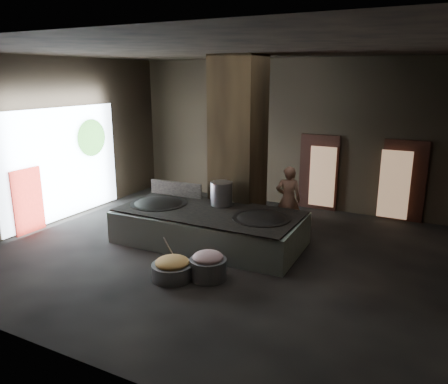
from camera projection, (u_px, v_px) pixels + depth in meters
The scene contains 27 objects.
floor at pixel (214, 253), 10.27m from camera, with size 10.00×9.00×0.10m, color black.
ceiling at pixel (213, 48), 9.09m from camera, with size 10.00×9.00×0.10m, color black.
back_wall at pixel (284, 133), 13.58m from camera, with size 10.00×0.10×4.50m, color black.
front_wall at pixel (48, 210), 5.78m from camera, with size 10.00×0.10×4.50m, color black.
left_wall at pixel (52, 141), 11.93m from camera, with size 0.10×9.00×4.50m, color black.
pillar at pixel (238, 144), 11.44m from camera, with size 1.20×1.20×4.50m, color black.
hearth_platform at pixel (209, 228), 10.65m from camera, with size 4.48×2.14×0.78m, color #B3C7B6.
platform_cap at pixel (209, 211), 10.55m from camera, with size 4.38×2.10×0.03m, color black.
wok_left at pixel (159, 206), 11.17m from camera, with size 1.41×1.41×0.39m, color black.
wok_left_rim at pixel (159, 204), 11.15m from camera, with size 1.44×1.44×0.05m, color black.
wok_right at pixel (261, 221), 10.00m from camera, with size 1.32×1.32×0.37m, color black.
wok_right_rim at pixel (261, 218), 9.99m from camera, with size 1.34×1.34×0.05m, color black.
stock_pot at pixel (221, 194), 10.91m from camera, with size 0.55×0.55×0.58m, color #97989E.
splash_guard at pixel (176, 189), 11.78m from camera, with size 1.56×0.06×0.39m, color black.
cook at pixel (288, 200), 11.30m from camera, with size 0.64×0.41×1.76m, color #94614B.
veg_basin at pixel (173, 271), 8.82m from camera, with size 0.85×0.85×0.31m, color slate.
veg_fill at pixel (172, 262), 8.77m from camera, with size 0.69×0.69×0.21m, color #A4AB52.
ladle at pixel (170, 249), 8.92m from camera, with size 0.02×0.02×0.67m, color #97989E.
meat_basin at pixel (208, 268), 8.83m from camera, with size 0.75×0.75×0.41m, color slate.
meat_fill at pixel (208, 257), 8.76m from camera, with size 0.62×0.62×0.24m, color #A4626A.
doorway_near at pixel (319, 174), 13.26m from camera, with size 1.18×0.08×2.38m, color black.
doorway_near_glow at pixel (322, 177), 13.10m from camera, with size 0.77×0.04×1.82m, color #8C6647.
doorway_far at pixel (403, 182), 12.19m from camera, with size 1.18×0.08×2.38m, color black.
doorway_far_glow at pixel (394, 185), 12.12m from camera, with size 0.81×0.04×1.92m, color #8C6647.
left_opening at pixel (62, 164), 12.23m from camera, with size 0.04×4.20×3.10m, color white.
pavilion_sliver at pixel (28, 201), 11.27m from camera, with size 0.05×0.90×1.70m, color maroon.
tree_silhouette at pixel (92, 138), 12.97m from camera, with size 0.28×1.10×1.10m, color #194714.
Camera 1 is at (4.62, -8.38, 3.97)m, focal length 35.00 mm.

